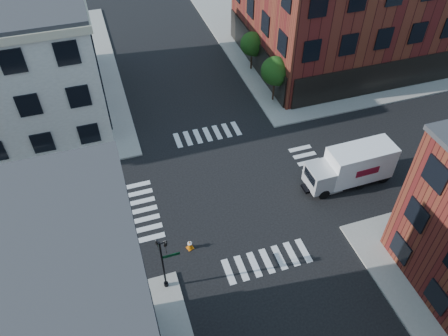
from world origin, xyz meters
The scene contains 7 objects.
ground centered at (0.00, 0.00, 0.00)m, with size 120.00×120.00×0.00m, color black.
sidewalk_ne centered at (21.00, 21.00, 0.07)m, with size 30.00×30.00×0.15m, color gray.
tree_near centered at (7.56, 9.98, 3.16)m, with size 2.69×2.69×4.49m.
tree_far centered at (7.56, 15.98, 2.87)m, with size 2.43×2.43×4.07m.
signal_pole centered at (-6.72, -6.68, 2.86)m, with size 1.29×1.24×4.60m.
box_truck centered at (8.93, -2.05, 1.68)m, with size 7.18×2.31×3.22m.
traffic_cone centered at (-4.61, -4.38, 0.38)m, with size 0.55×0.55×0.80m.
Camera 1 is at (-7.91, -22.00, 24.65)m, focal length 35.00 mm.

